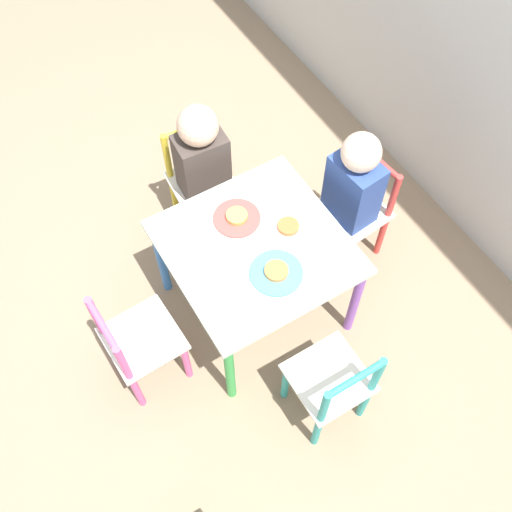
% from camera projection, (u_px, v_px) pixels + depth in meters
% --- Properties ---
extents(ground_plane, '(6.00, 6.00, 0.00)m').
position_uv_depth(ground_plane, '(256.00, 306.00, 2.57)').
color(ground_plane, '#8C755B').
extents(kids_table, '(0.63, 0.63, 0.48)m').
position_uv_depth(kids_table, '(256.00, 255.00, 2.22)').
color(kids_table, silver).
rests_on(kids_table, ground_plane).
extents(chair_yellow, '(0.28, 0.28, 0.53)m').
position_uv_depth(chair_yellow, '(201.00, 183.00, 2.59)').
color(chair_yellow, silver).
rests_on(chair_yellow, ground_plane).
extents(chair_red, '(0.29, 0.29, 0.53)m').
position_uv_depth(chair_red, '(355.00, 211.00, 2.51)').
color(chair_red, silver).
rests_on(chair_red, ground_plane).
extents(chair_teal, '(0.26, 0.26, 0.53)m').
position_uv_depth(chair_teal, '(332.00, 385.00, 2.11)').
color(chair_teal, silver).
rests_on(chair_teal, ground_plane).
extents(chair_pink, '(0.27, 0.27, 0.53)m').
position_uv_depth(chair_pink, '(138.00, 344.00, 2.19)').
color(chair_pink, silver).
rests_on(chair_pink, ground_plane).
extents(child_left, '(0.22, 0.21, 0.73)m').
position_uv_depth(child_left, '(204.00, 166.00, 2.41)').
color(child_left, '#4C608E').
rests_on(child_left, ground_plane).
extents(child_back, '(0.21, 0.22, 0.73)m').
position_uv_depth(child_back, '(349.00, 193.00, 2.35)').
color(child_back, '#4C608E').
rests_on(child_back, ground_plane).
extents(plate_left, '(0.18, 0.18, 0.03)m').
position_uv_depth(plate_left, '(237.00, 218.00, 2.22)').
color(plate_left, '#E54C47').
rests_on(plate_left, kids_table).
extents(plate_back, '(0.18, 0.18, 0.03)m').
position_uv_depth(plate_back, '(288.00, 228.00, 2.19)').
color(plate_back, white).
rests_on(plate_back, kids_table).
extents(plate_right, '(0.19, 0.19, 0.03)m').
position_uv_depth(plate_right, '(276.00, 272.00, 2.09)').
color(plate_right, '#4C9EE0').
rests_on(plate_right, kids_table).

